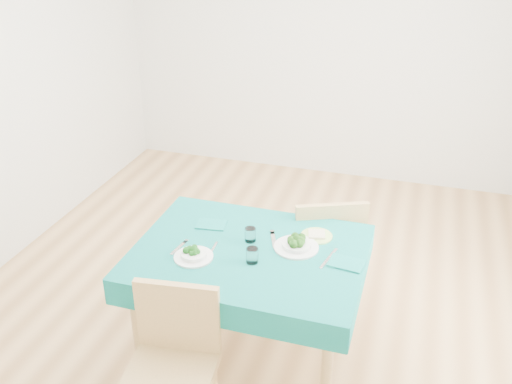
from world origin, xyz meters
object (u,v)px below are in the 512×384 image
(bowl_near, at_px, (193,253))
(side_plate, at_px, (317,236))
(chair_near, at_px, (167,359))
(table, at_px, (250,304))
(chair_far, at_px, (323,225))
(bowl_far, at_px, (296,242))

(bowl_near, relative_size, side_plate, 1.18)
(chair_near, xyz_separation_m, side_plate, (0.52, 0.99, 0.22))
(table, distance_m, side_plate, 0.57)
(chair_far, bearing_deg, bowl_near, 33.37)
(chair_near, height_order, bowl_near, chair_near)
(chair_near, bearing_deg, bowl_far, 55.14)
(bowl_near, bearing_deg, chair_near, -81.35)
(chair_far, distance_m, side_plate, 0.49)
(chair_far, relative_size, side_plate, 6.18)
(table, xyz_separation_m, side_plate, (0.34, 0.26, 0.38))
(chair_near, distance_m, bowl_far, 0.97)
(chair_near, bearing_deg, chair_far, 64.31)
(side_plate, bearing_deg, chair_near, -117.89)
(chair_far, xyz_separation_m, bowl_far, (-0.05, -0.61, 0.22))
(table, height_order, side_plate, side_plate)
(bowl_far, height_order, side_plate, bowl_far)
(chair_near, xyz_separation_m, bowl_far, (0.44, 0.83, 0.25))
(chair_near, xyz_separation_m, bowl_near, (-0.09, 0.56, 0.25))
(table, relative_size, chair_near, 1.19)
(chair_near, height_order, chair_far, chair_far)
(table, xyz_separation_m, bowl_far, (0.25, 0.10, 0.42))
(table, height_order, bowl_far, bowl_far)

